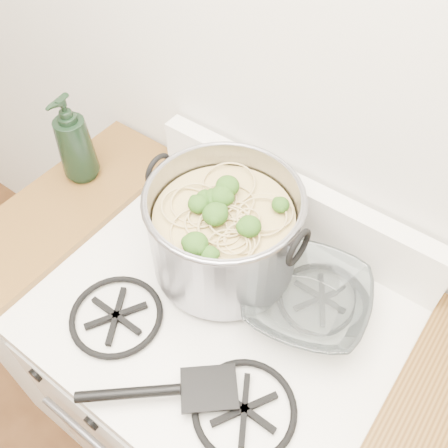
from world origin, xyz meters
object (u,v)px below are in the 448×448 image
(bottle, at_px, (73,139))
(gas_range, at_px, (220,391))
(glass_bowl, at_px, (305,303))
(stock_pot, at_px, (224,232))
(spatula, at_px, (209,387))

(bottle, bearing_deg, gas_range, -17.67)
(bottle, bearing_deg, glass_bowl, -6.04)
(stock_pot, bearing_deg, spatula, -58.94)
(glass_bowl, relative_size, bottle, 0.43)
(spatula, distance_m, glass_bowl, 0.28)
(stock_pot, distance_m, spatula, 0.32)
(spatula, bearing_deg, bottle, -154.08)
(stock_pot, relative_size, spatula, 1.18)
(spatula, bearing_deg, stock_pot, 170.06)
(stock_pot, distance_m, glass_bowl, 0.23)
(spatula, height_order, bottle, bottle)
(stock_pot, xyz_separation_m, glass_bowl, (0.22, 0.00, -0.09))
(stock_pot, relative_size, glass_bowl, 3.45)
(gas_range, xyz_separation_m, spatula, (0.09, -0.16, 0.50))
(spatula, xyz_separation_m, bottle, (-0.64, 0.27, 0.11))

